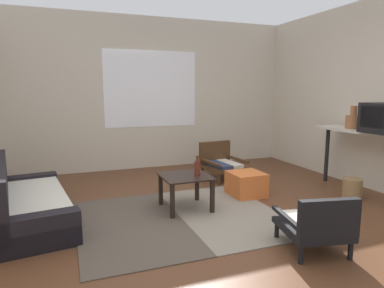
% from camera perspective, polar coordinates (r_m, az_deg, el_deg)
% --- Properties ---
extents(ground_plane, '(7.80, 7.80, 0.00)m').
position_cam_1_polar(ground_plane, '(3.68, 5.21, -13.70)').
color(ground_plane, '#56331E').
extents(far_wall_with_window, '(5.60, 0.13, 2.70)m').
position_cam_1_polar(far_wall_with_window, '(6.29, -7.00, 8.37)').
color(far_wall_with_window, beige).
rests_on(far_wall_with_window, ground).
extents(area_rug, '(2.24, 1.92, 0.01)m').
position_cam_1_polar(area_rug, '(3.89, -1.85, -12.30)').
color(area_rug, '#4C4238').
rests_on(area_rug, ground).
extents(couch, '(0.96, 1.86, 0.68)m').
position_cam_1_polar(couch, '(4.14, -26.19, -8.96)').
color(couch, black).
rests_on(couch, ground).
extents(coffee_table, '(0.56, 0.56, 0.42)m').
position_cam_1_polar(coffee_table, '(4.07, -1.08, -6.43)').
color(coffee_table, black).
rests_on(coffee_table, ground).
extents(armchair_by_window, '(0.63, 0.67, 0.57)m').
position_cam_1_polar(armchair_by_window, '(5.55, 4.87, -2.99)').
color(armchair_by_window, '#472D19').
rests_on(armchair_by_window, ground).
extents(armchair_striped_foreground, '(0.64, 0.68, 0.55)m').
position_cam_1_polar(armchair_striped_foreground, '(3.25, 20.16, -12.52)').
color(armchair_striped_foreground, black).
rests_on(armchair_striped_foreground, ground).
extents(ottoman_orange, '(0.45, 0.45, 0.32)m').
position_cam_1_polar(ottoman_orange, '(4.69, 9.10, -6.65)').
color(ottoman_orange, '#D1662D').
rests_on(ottoman_orange, ground).
extents(console_shelf, '(0.38, 1.77, 0.88)m').
position_cam_1_polar(console_shelf, '(5.09, 28.20, 0.75)').
color(console_shelf, beige).
rests_on(console_shelf, ground).
extents(clay_vase, '(0.20, 0.20, 0.32)m').
position_cam_1_polar(clay_vase, '(5.31, 25.43, 3.56)').
color(clay_vase, '#935B38').
rests_on(clay_vase, console_shelf).
extents(glass_bottle, '(0.07, 0.07, 0.24)m').
position_cam_1_polar(glass_bottle, '(4.02, 0.90, -3.99)').
color(glass_bottle, '#5B2319').
rests_on(glass_bottle, coffee_table).
extents(wicker_basket, '(0.25, 0.25, 0.27)m').
position_cam_1_polar(wicker_basket, '(4.99, 25.32, -6.78)').
color(wicker_basket, olive).
rests_on(wicker_basket, ground).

